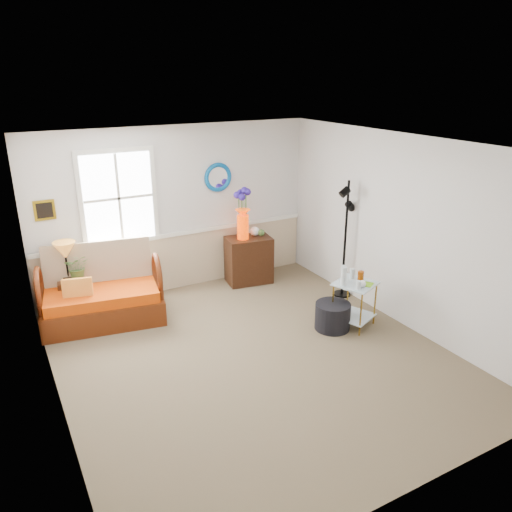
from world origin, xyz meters
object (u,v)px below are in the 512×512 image
side_table (354,304)px  lamp_stand (72,298)px  loveseat (101,286)px  cabinet (249,260)px  ottoman (333,316)px  floor_lamp (345,240)px

side_table → lamp_stand: bearing=147.5°
loveseat → cabinet: (2.47, 0.25, -0.14)m
lamp_stand → ottoman: (3.06, -2.08, -0.10)m
floor_lamp → ottoman: (-0.80, -0.81, -0.74)m
loveseat → side_table: 3.52m
lamp_stand → ottoman: size_ratio=1.19×
loveseat → side_table: loveseat is taller
loveseat → ottoman: size_ratio=3.36×
lamp_stand → cabinet: (2.82, -0.08, 0.10)m
side_table → floor_lamp: size_ratio=0.35×
cabinet → ottoman: size_ratio=1.61×
lamp_stand → loveseat: bearing=-43.1°
loveseat → ottoman: (2.70, -1.75, -0.35)m
ottoman → lamp_stand: bearing=145.7°
side_table → loveseat: bearing=149.0°
ottoman → side_table: bearing=-11.0°
loveseat → side_table: (3.01, -1.81, -0.21)m
side_table → ottoman: side_table is taller
cabinet → floor_lamp: floor_lamp is taller
floor_lamp → ottoman: bearing=-128.8°
cabinet → floor_lamp: bearing=-40.5°
cabinet → side_table: cabinet is taller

